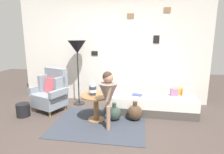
{
  "coord_description": "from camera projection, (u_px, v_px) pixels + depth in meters",
  "views": [
    {
      "loc": [
        0.74,
        -2.88,
        1.7
      ],
      "look_at": [
        0.15,
        0.95,
        0.85
      ],
      "focal_mm": 30.36,
      "sensor_mm": 36.0,
      "label": 1
    }
  ],
  "objects": [
    {
      "name": "person_child",
      "position": [
        108.0,
        93.0,
        3.39
      ],
      "size": [
        0.34,
        0.34,
        1.09
      ],
      "color": "#A37A60",
      "rests_on": "ground"
    },
    {
      "name": "armchair",
      "position": [
        52.0,
        92.0,
        4.34
      ],
      "size": [
        0.89,
        0.79,
        0.97
      ],
      "color": "#9E7042",
      "rests_on": "ground"
    },
    {
      "name": "vase_striped",
      "position": [
        93.0,
        89.0,
        3.74
      ],
      "size": [
        0.15,
        0.15,
        0.3
      ],
      "color": "#2D384C",
      "rests_on": "side_table"
    },
    {
      "name": "pillow_head",
      "position": [
        187.0,
        92.0,
        4.15
      ],
      "size": [
        0.22,
        0.12,
        0.19
      ],
      "primitive_type": "cube",
      "rotation": [
        0.0,
        0.0,
        -0.02
      ],
      "color": "beige",
      "rests_on": "daybed"
    },
    {
      "name": "gallery_wall",
      "position": [
        112.0,
        51.0,
        4.86
      ],
      "size": [
        4.8,
        0.12,
        2.6
      ],
      "color": "silver",
      "rests_on": "ground"
    },
    {
      "name": "rug",
      "position": [
        100.0,
        123.0,
        3.74
      ],
      "size": [
        1.77,
        1.43,
        0.01
      ],
      "primitive_type": "cube",
      "color": "#333842",
      "rests_on": "ground"
    },
    {
      "name": "floor_lamp",
      "position": [
        77.0,
        49.0,
        4.55
      ],
      "size": [
        0.43,
        0.43,
        1.59
      ],
      "color": "black",
      "rests_on": "ground"
    },
    {
      "name": "daybed",
      "position": [
        151.0,
        103.0,
        4.3
      ],
      "size": [
        1.92,
        0.85,
        0.4
      ],
      "color": "#4C4742",
      "rests_on": "ground"
    },
    {
      "name": "book_on_daybed",
      "position": [
        137.0,
        95.0,
        4.2
      ],
      "size": [
        0.26,
        0.22,
        0.03
      ],
      "primitive_type": "cube",
      "rotation": [
        0.0,
        0.0,
        -0.29
      ],
      "color": "#3B4B7F",
      "rests_on": "daybed"
    },
    {
      "name": "pillow_back",
      "position": [
        174.0,
        92.0,
        4.16
      ],
      "size": [
        0.17,
        0.13,
        0.16
      ],
      "primitive_type": "cube",
      "rotation": [
        0.0,
        0.0,
        0.04
      ],
      "color": "gray",
      "rests_on": "daybed"
    },
    {
      "name": "pillow_mid",
      "position": [
        178.0,
        91.0,
        4.24
      ],
      "size": [
        0.21,
        0.13,
        0.15
      ],
      "primitive_type": "cube",
      "rotation": [
        0.0,
        0.0,
        0.06
      ],
      "color": "orange",
      "rests_on": "daybed"
    },
    {
      "name": "ground_plane",
      "position": [
        95.0,
        137.0,
        3.25
      ],
      "size": [
        12.0,
        12.0,
        0.0
      ],
      "primitive_type": "plane",
      "color": "#423833"
    },
    {
      "name": "magazine_basket",
      "position": [
        23.0,
        110.0,
        4.06
      ],
      "size": [
        0.28,
        0.28,
        0.28
      ],
      "primitive_type": "cylinder",
      "color": "black",
      "rests_on": "ground"
    },
    {
      "name": "demijohn_near",
      "position": [
        114.0,
        113.0,
        3.86
      ],
      "size": [
        0.29,
        0.29,
        0.37
      ],
      "color": "#2D3D33",
      "rests_on": "ground"
    },
    {
      "name": "demijohn_far",
      "position": [
        135.0,
        112.0,
        3.87
      ],
      "size": [
        0.32,
        0.32,
        0.4
      ],
      "color": "#473323",
      "rests_on": "ground"
    },
    {
      "name": "side_table",
      "position": [
        96.0,
        102.0,
        3.82
      ],
      "size": [
        0.62,
        0.62,
        0.54
      ],
      "color": "olive",
      "rests_on": "ground"
    }
  ]
}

